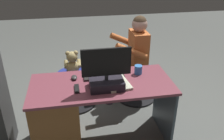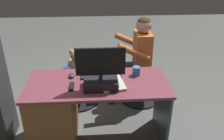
% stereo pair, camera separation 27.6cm
% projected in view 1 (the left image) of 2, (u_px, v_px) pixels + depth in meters
% --- Properties ---
extents(ground_plane, '(10.00, 10.00, 0.00)m').
position_uv_depth(ground_plane, '(98.00, 114.00, 3.08)').
color(ground_plane, '#575B57').
extents(desk, '(1.42, 0.63, 0.71)m').
position_uv_depth(desk, '(67.00, 114.00, 2.47)').
color(desk, brown).
rests_on(desk, ground_plane).
extents(monitor, '(0.46, 0.22, 0.41)m').
position_uv_depth(monitor, '(106.00, 76.00, 2.24)').
color(monitor, black).
rests_on(monitor, desk).
extents(keyboard, '(0.42, 0.14, 0.02)m').
position_uv_depth(keyboard, '(104.00, 76.00, 2.49)').
color(keyboard, black).
rests_on(keyboard, desk).
extents(computer_mouse, '(0.06, 0.10, 0.04)m').
position_uv_depth(computer_mouse, '(74.00, 77.00, 2.44)').
color(computer_mouse, '#2E2C2D').
rests_on(computer_mouse, desk).
extents(cup, '(0.08, 0.08, 0.09)m').
position_uv_depth(cup, '(138.00, 70.00, 2.53)').
color(cup, '#3372BF').
rests_on(cup, desk).
extents(tv_remote, '(0.04, 0.15, 0.02)m').
position_uv_depth(tv_remote, '(77.00, 89.00, 2.26)').
color(tv_remote, black).
rests_on(tv_remote, desk).
extents(notebook_binder, '(0.26, 0.33, 0.02)m').
position_uv_depth(notebook_binder, '(117.00, 83.00, 2.35)').
color(notebook_binder, beige).
rests_on(notebook_binder, desk).
extents(office_chair_teddy, '(0.57, 0.57, 0.46)m').
position_uv_depth(office_chair_teddy, '(74.00, 87.00, 3.20)').
color(office_chair_teddy, black).
rests_on(office_chair_teddy, ground_plane).
extents(teddy_bear, '(0.21, 0.22, 0.31)m').
position_uv_depth(teddy_bear, '(73.00, 63.00, 3.05)').
color(teddy_bear, tan).
rests_on(teddy_bear, office_chair_teddy).
extents(visitor_chair, '(0.55, 0.55, 0.46)m').
position_uv_depth(visitor_chair, '(137.00, 80.00, 3.33)').
color(visitor_chair, black).
rests_on(visitor_chair, ground_plane).
extents(person, '(0.56, 0.47, 1.18)m').
position_uv_depth(person, '(131.00, 53.00, 3.12)').
color(person, '#D06C36').
rests_on(person, ground_plane).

